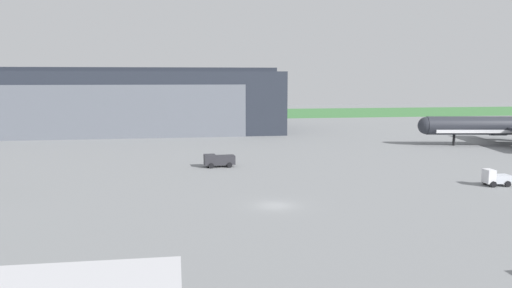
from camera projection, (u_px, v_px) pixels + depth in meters
ground_plane at (276, 206)px, 60.45m from camera, size 440.00×440.00×0.00m
grass_field_strip at (203, 114)px, 211.36m from camera, size 440.00×56.00×0.08m
maintenance_hangar at (114, 101)px, 142.60m from camera, size 90.74×36.99×17.68m
pushback_tractor at (495, 178)px, 71.34m from camera, size 3.57×2.33×2.34m
baggage_tug at (219, 160)px, 86.37m from camera, size 5.25×2.79×2.16m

